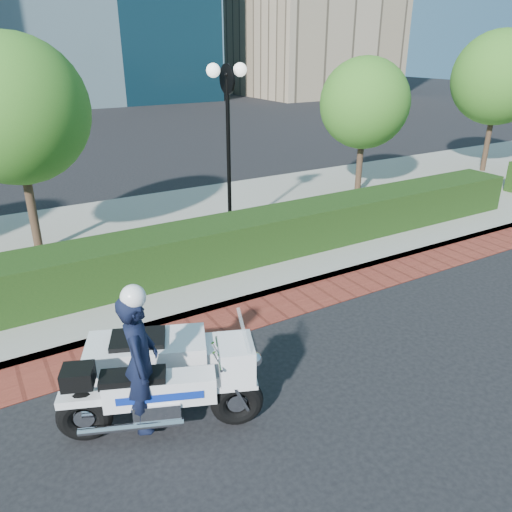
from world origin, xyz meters
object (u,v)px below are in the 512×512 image
police_motorcycle (153,368)px  tree_b (14,111)px  lamppost (228,125)px  tree_c (364,103)px  tree_d (499,78)px

police_motorcycle → tree_b: bearing=116.1°
lamppost → tree_b: size_ratio=0.86×
tree_c → tree_d: 6.52m
tree_d → tree_b: bearing=180.0°
tree_c → police_motorcycle: bearing=-145.0°
lamppost → police_motorcycle: lamppost is taller
tree_b → tree_d: 16.50m
tree_d → police_motorcycle: 17.61m
lamppost → tree_c: 5.65m
tree_d → lamppost: bearing=-173.8°
lamppost → tree_b: (-4.50, 1.30, 0.48)m
tree_b → tree_c: 10.01m
lamppost → tree_d: 12.09m
tree_b → police_motorcycle: bearing=-86.0°
lamppost → tree_c: size_ratio=0.98×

